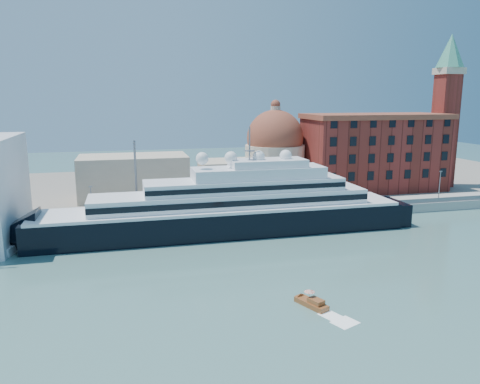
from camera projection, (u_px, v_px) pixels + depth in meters
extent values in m
plane|color=#3D6A65|center=(258.00, 268.00, 83.91)|extent=(400.00, 400.00, 0.00)
cube|color=gray|center=(220.00, 216.00, 115.99)|extent=(180.00, 10.00, 2.50)
cube|color=slate|center=(195.00, 187.00, 155.03)|extent=(260.00, 72.00, 2.00)
cube|color=slate|center=(224.00, 213.00, 111.34)|extent=(180.00, 0.10, 1.20)
cube|color=black|center=(222.00, 223.00, 104.89)|extent=(82.60, 12.71, 6.88)
cone|color=black|center=(12.00, 237.00, 94.62)|extent=(10.59, 12.71, 12.71)
cube|color=black|center=(387.00, 214.00, 114.70)|extent=(6.35, 11.65, 6.35)
cube|color=white|center=(222.00, 207.00, 104.15)|extent=(80.48, 12.92, 0.64)
cube|color=white|center=(231.00, 199.00, 104.27)|extent=(61.42, 10.59, 3.18)
cube|color=black|center=(237.00, 204.00, 99.24)|extent=(61.42, 0.15, 1.27)
cube|color=white|center=(245.00, 185.00, 104.43)|extent=(44.47, 9.53, 2.75)
cube|color=white|center=(259.00, 173.00, 104.66)|extent=(29.65, 8.47, 2.54)
cube|color=white|center=(268.00, 163.00, 104.73)|extent=(16.94, 7.41, 1.69)
cylinder|color=slate|center=(250.00, 144.00, 102.85)|extent=(0.32, 0.32, 7.41)
sphere|color=white|center=(202.00, 158.00, 100.93)|extent=(2.75, 2.75, 2.75)
sphere|color=white|center=(231.00, 158.00, 102.44)|extent=(2.75, 2.75, 2.75)
sphere|color=white|center=(259.00, 157.00, 103.94)|extent=(2.75, 2.75, 2.75)
sphere|color=white|center=(286.00, 156.00, 105.44)|extent=(2.75, 2.75, 2.75)
cube|color=brown|center=(311.00, 304.00, 68.66)|extent=(3.82, 5.76, 0.91)
cube|color=brown|center=(316.00, 301.00, 67.78)|extent=(2.24, 2.68, 0.73)
cylinder|color=slate|center=(309.00, 296.00, 68.79)|extent=(0.05, 0.05, 1.46)
cone|color=red|center=(310.00, 291.00, 68.62)|extent=(1.65, 1.65, 0.37)
cube|color=maroon|center=(374.00, 154.00, 143.06)|extent=(42.00, 18.00, 22.00)
cube|color=brown|center=(376.00, 116.00, 140.77)|extent=(43.00, 19.00, 1.50)
cube|color=maroon|center=(444.00, 131.00, 147.44)|extent=(6.00, 6.00, 35.00)
cube|color=beige|center=(449.00, 71.00, 143.75)|extent=(7.00, 7.00, 2.00)
cone|color=#408E75|center=(451.00, 51.00, 142.55)|extent=(8.40, 8.40, 10.00)
cylinder|color=beige|center=(275.00, 168.00, 142.47)|extent=(18.00, 18.00, 14.00)
sphere|color=brown|center=(275.00, 138.00, 140.67)|extent=(17.00, 17.00, 17.00)
cylinder|color=beige|center=(275.00, 111.00, 139.08)|extent=(3.00, 3.00, 3.00)
cube|color=beige|center=(231.00, 177.00, 137.66)|extent=(18.00, 14.00, 10.00)
cube|color=beige|center=(134.00, 177.00, 132.73)|extent=(30.00, 16.00, 12.00)
cylinder|color=slate|center=(92.00, 204.00, 104.99)|extent=(0.24, 0.24, 8.00)
cube|color=slate|center=(90.00, 187.00, 104.18)|extent=(0.80, 0.30, 0.25)
cylinder|color=slate|center=(222.00, 198.00, 112.09)|extent=(0.24, 0.24, 8.00)
cube|color=slate|center=(222.00, 181.00, 111.27)|extent=(0.80, 0.30, 0.25)
cylinder|color=slate|center=(337.00, 192.00, 119.19)|extent=(0.24, 0.24, 8.00)
cube|color=slate|center=(338.00, 176.00, 118.37)|extent=(0.80, 0.30, 0.25)
cylinder|color=slate|center=(439.00, 186.00, 126.28)|extent=(0.24, 0.24, 8.00)
cube|color=slate|center=(441.00, 171.00, 125.47)|extent=(0.80, 0.30, 0.25)
cylinder|color=slate|center=(136.00, 179.00, 108.26)|extent=(0.50, 0.50, 18.00)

